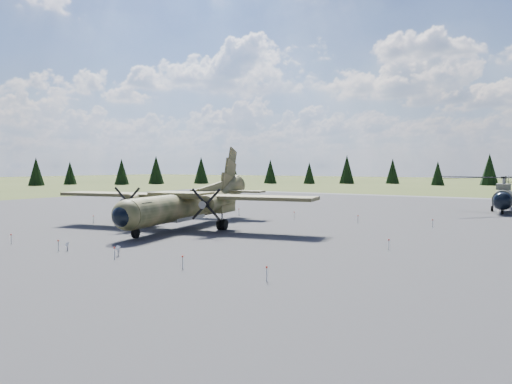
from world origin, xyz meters
The scene contains 8 objects.
ground centered at (0.00, 0.00, 0.00)m, with size 500.00×500.00×0.00m, color #4C5525.
apron centered at (0.00, 10.00, 0.00)m, with size 120.00×120.00×0.04m, color slate.
transport_plane centered at (-5.46, 2.69, 2.64)m, with size 27.85×25.02×9.19m.
helicopter_near centered at (20.18, 38.05, 3.48)m, with size 20.78×23.51×4.90m.
info_placard_left centered at (-3.54, -13.09, 0.45)m, with size 0.46×0.28×0.67m.
info_placard_right centered at (1.23, -12.50, 0.50)m, with size 0.51×0.31×0.74m.
barrier_fence centered at (-0.46, -0.08, 0.51)m, with size 33.12×29.62×0.85m.
treeline centered at (-3.48, -3.08, 4.78)m, with size 288.81×293.82×10.98m.
Camera 1 is at (27.92, -36.53, 6.31)m, focal length 35.00 mm.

